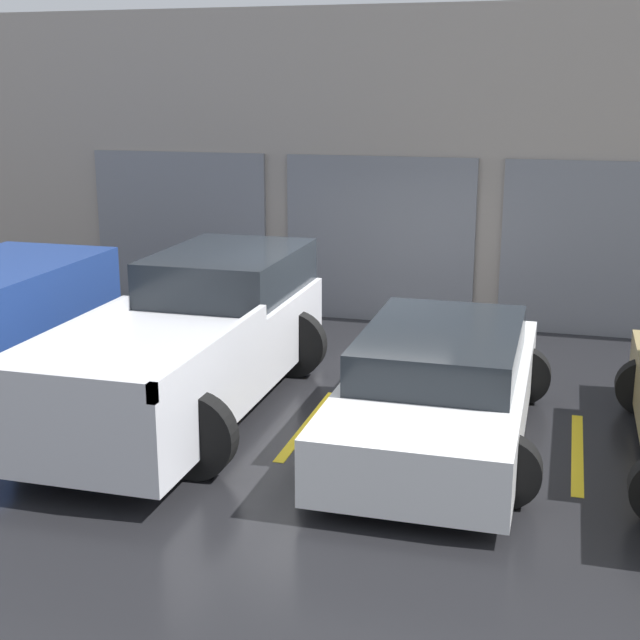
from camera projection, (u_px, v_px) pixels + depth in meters
ground_plane at (346, 376)px, 11.77m from camera, size 28.00×28.00×0.00m
shophouse_building at (396, 170)px, 14.21m from camera, size 17.35×0.68×4.91m
pickup_truck at (195, 340)px, 10.53m from camera, size 2.46×5.28×1.68m
sedan_white at (440, 386)px, 9.60m from camera, size 2.30×4.59×1.21m
parking_stripe_left at (77, 400)px, 10.87m from camera, size 0.12×2.20×0.01m
parking_stripe_centre at (308, 424)px, 10.11m from camera, size 0.12×2.20×0.01m
parking_stripe_right at (577, 452)px, 9.34m from camera, size 0.12×2.20×0.01m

